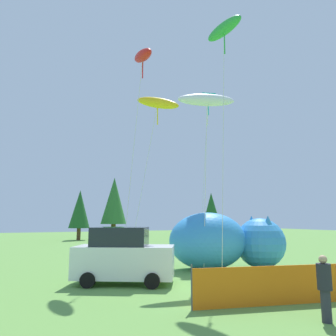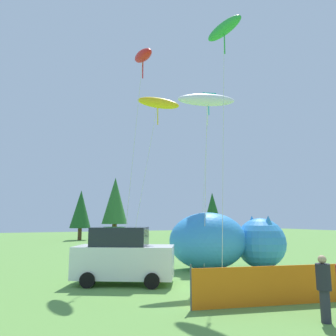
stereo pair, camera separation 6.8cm
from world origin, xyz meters
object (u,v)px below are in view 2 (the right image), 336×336
(folding_chair, at_px, (327,278))
(kite_yellow_hero, at_px, (158,103))
(spectator_in_white_shirt, at_px, (324,285))
(kite_white_ghost, at_px, (207,100))
(kite_red_lizard, at_px, (143,56))
(inflatable_cat, at_px, (225,243))
(kite_teal_diamond, at_px, (208,100))
(kite_green_fish, at_px, (224,30))
(parked_car, at_px, (123,256))

(folding_chair, distance_m, kite_yellow_hero, 12.22)
(spectator_in_white_shirt, xyz_separation_m, kite_yellow_hero, (-0.22, 10.37, 8.24))
(kite_white_ghost, bearing_deg, spectator_in_white_shirt, -98.17)
(kite_red_lizard, xyz_separation_m, kite_white_ghost, (2.49, -2.47, -2.95))
(inflatable_cat, xyz_separation_m, kite_teal_diamond, (1.29, 3.36, 9.15))
(kite_red_lizard, distance_m, kite_white_ghost, 4.58)
(spectator_in_white_shirt, bearing_deg, kite_yellow_hero, 91.20)
(folding_chair, bearing_deg, kite_white_ghost, -71.60)
(kite_green_fish, bearing_deg, inflatable_cat, 60.11)
(kite_white_ghost, relative_size, kite_green_fish, 0.73)
(parked_car, height_order, kite_red_lizard, kite_red_lizard)
(folding_chair, bearing_deg, kite_yellow_hero, -71.83)
(inflatable_cat, bearing_deg, kite_teal_diamond, 84.57)
(kite_teal_diamond, bearing_deg, folding_chair, -97.65)
(kite_red_lizard, bearing_deg, parked_car, -123.11)
(parked_car, bearing_deg, kite_white_ghost, 29.79)
(kite_yellow_hero, bearing_deg, kite_red_lizard, -144.98)
(parked_car, height_order, spectator_in_white_shirt, parked_car)
(parked_car, height_order, folding_chair, parked_car)
(inflatable_cat, distance_m, spectator_in_white_shirt, 8.87)
(inflatable_cat, height_order, kite_green_fish, kite_green_fish)
(folding_chair, bearing_deg, inflatable_cat, -92.15)
(parked_car, bearing_deg, inflatable_cat, 42.61)
(inflatable_cat, relative_size, kite_white_ghost, 0.72)
(kite_red_lizard, bearing_deg, inflatable_cat, -14.03)
(folding_chair, relative_size, kite_yellow_hero, 0.09)
(folding_chair, distance_m, kite_teal_diamond, 13.84)
(inflatable_cat, height_order, kite_teal_diamond, kite_teal_diamond)
(spectator_in_white_shirt, distance_m, kite_red_lizard, 14.16)
(parked_car, distance_m, kite_teal_diamond, 12.82)
(spectator_in_white_shirt, xyz_separation_m, kite_red_lizard, (-1.49, 9.48, 10.42))
(parked_car, distance_m, spectator_in_white_shirt, 7.61)
(kite_white_ghost, distance_m, kite_green_fish, 3.45)
(spectator_in_white_shirt, relative_size, kite_red_lizard, 0.14)
(spectator_in_white_shirt, xyz_separation_m, kite_green_fish, (1.35, 5.88, 10.72))
(spectator_in_white_shirt, height_order, kite_green_fish, kite_green_fish)
(spectator_in_white_shirt, bearing_deg, folding_chair, 38.56)
(kite_yellow_hero, xyz_separation_m, kite_red_lizard, (-1.27, -0.89, 2.18))
(inflatable_cat, relative_size, kite_green_fish, 0.53)
(kite_yellow_hero, relative_size, kite_red_lizard, 0.82)
(parked_car, xyz_separation_m, kite_yellow_hero, (2.93, 3.44, 8.06))
(inflatable_cat, xyz_separation_m, spectator_in_white_shirt, (-2.80, -8.41, -0.45))
(inflatable_cat, xyz_separation_m, kite_green_fish, (-1.45, -2.52, 10.27))
(spectator_in_white_shirt, height_order, kite_yellow_hero, kite_yellow_hero)
(folding_chair, relative_size, kite_red_lizard, 0.07)
(kite_green_fish, bearing_deg, kite_white_ghost, 106.73)
(folding_chair, xyz_separation_m, kite_yellow_hero, (-3.02, 8.14, 8.60))
(kite_white_ghost, bearing_deg, parked_car, -178.84)
(kite_red_lizard, height_order, kite_green_fish, kite_green_fish)
(kite_white_ghost, height_order, kite_teal_diamond, kite_teal_diamond)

